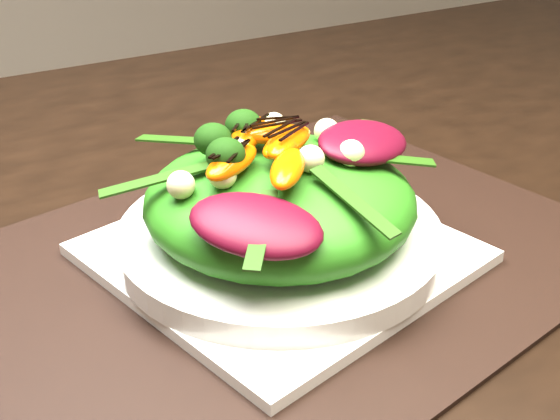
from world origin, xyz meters
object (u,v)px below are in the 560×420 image
lettuce_mound (280,200)px  orange_segment (240,149)px  dining_table (359,177)px  salad_bowl (280,237)px  placemat (280,260)px  plate_base (280,253)px

lettuce_mound → orange_segment: (-0.02, 0.02, 0.04)m
lettuce_mound → orange_segment: size_ratio=3.70×
dining_table → salad_bowl: 0.22m
lettuce_mound → orange_segment: orange_segment is taller
orange_segment → placemat: bearing=-36.3°
plate_base → placemat: bearing=0.0°
salad_bowl → plate_base: bearing=0.0°
dining_table → plate_base: size_ratio=6.47×
plate_base → salad_bowl: bearing=0.0°
orange_segment → salad_bowl: bearing=-36.3°
plate_base → lettuce_mound: bearing=0.0°
placemat → salad_bowl: size_ratio=1.99×
plate_base → salad_bowl: salad_bowl is taller
dining_table → orange_segment: dining_table is taller
dining_table → orange_segment: (-0.19, -0.11, 0.12)m
plate_base → salad_bowl: size_ratio=0.98×
dining_table → salad_bowl: (-0.17, -0.13, 0.04)m
placemat → plate_base: 0.01m
placemat → plate_base: plate_base is taller
lettuce_mound → plate_base: bearing=0.0°
salad_bowl → lettuce_mound: 0.03m
salad_bowl → placemat: bearing=0.0°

